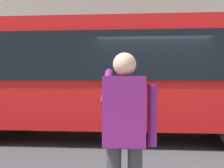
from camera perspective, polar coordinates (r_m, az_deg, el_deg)
The scene contains 3 objects.
ground_plane at distance 7.18m, azimuth 7.91°, elevation -11.62°, with size 60.00×60.00×0.00m, color #38383A.
red_bus at distance 7.57m, azimuth -0.73°, elevation 1.91°, with size 9.05×2.54×3.08m.
pedestrian_photographer at distance 2.75m, azimuth 2.58°, elevation -8.61°, with size 0.53×0.52×1.70m.
Camera 1 is at (0.36, 6.99, 1.62)m, focal length 46.04 mm.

